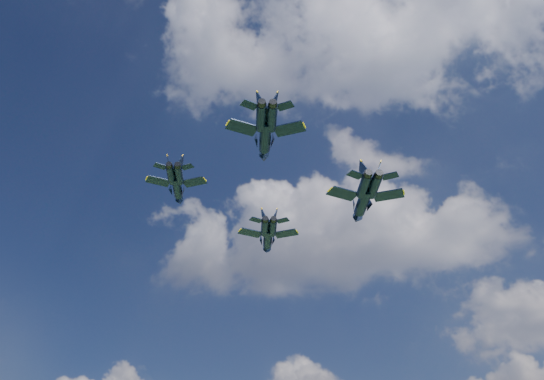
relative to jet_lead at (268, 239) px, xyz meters
The scene contains 4 objects.
jet_lead is the anchor object (origin of this frame).
jet_left 22.71m from the jet_lead, 118.39° to the right, with size 10.19×13.90×3.27m.
jet_right 21.77m from the jet_lead, 23.15° to the right, with size 13.12×18.03×4.26m.
jet_slot 30.88m from the jet_lead, 74.73° to the right, with size 11.75×16.06×3.79m.
Camera 1 is at (28.76, -77.65, 3.96)m, focal length 40.00 mm.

